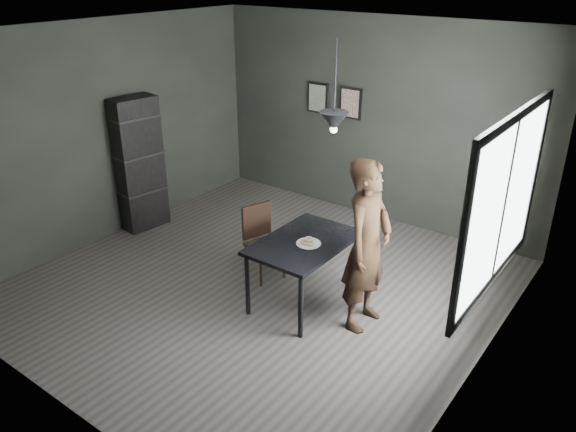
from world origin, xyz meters
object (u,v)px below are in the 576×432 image
Objects in this scene: cafe_table at (304,247)px; woman at (367,246)px; shelf_unit at (139,164)px; pendant_lamp at (334,121)px; wood_chair at (261,236)px; white_plate at (308,244)px.

woman reaches higher than cafe_table.
pendant_lamp reaches higher than shelf_unit.
shelf_unit is at bearing -163.03° from wood_chair.
white_plate is 0.65m from woman.
shelf_unit is at bearing 177.00° from pendant_lamp.
cafe_table is 1.38× the size of wood_chair.
woman is at bearing 9.09° from white_plate.
white_plate is at bearing 98.03° from woman.
woman reaches higher than white_plate.
shelf_unit reaches higher than woman.
pendant_lamp is at bearing 40.70° from white_plate.
pendant_lamp is (-0.46, 0.04, 1.16)m from woman.
shelf_unit is 3.37m from pendant_lamp.
cafe_table is at bearing 93.49° from woman.
woman is 0.98× the size of shelf_unit.
wood_chair is at bearing 174.17° from pendant_lamp.
wood_chair is 1.85m from pendant_lamp.
woman is 3.63m from shelf_unit.
cafe_table is at bearing 3.61° from wood_chair.
pendant_lamp reaches higher than cafe_table.
woman is (0.71, 0.06, 0.22)m from cafe_table.
shelf_unit reaches higher than white_plate.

